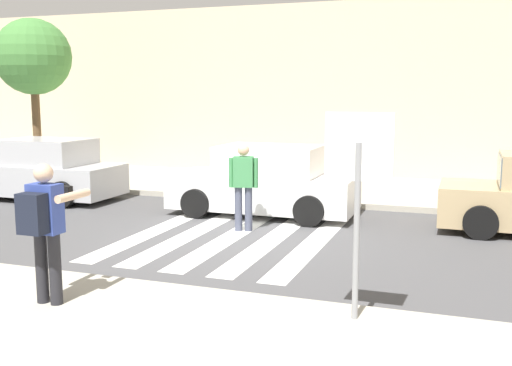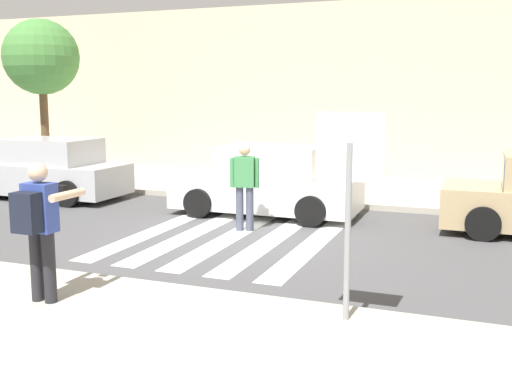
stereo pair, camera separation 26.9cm
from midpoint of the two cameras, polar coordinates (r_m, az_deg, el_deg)
The scene contains 14 objects.
ground_plane at distance 11.32m, azimuth -3.22°, elevation -5.22°, with size 120.00×120.00×0.00m, color #4C4C4F.
sidewalk_far at distance 16.90m, azimuth 4.65°, elevation -0.43°, with size 60.00×4.80×0.14m, color #B2AD9E.
building_facade_far at distance 20.98m, azimuth 7.86°, elevation 8.59°, with size 56.00×4.00×5.49m, color beige.
crosswalk_stripe_0 at distance 12.19m, azimuth -9.83°, elevation -4.33°, with size 0.44×5.20×0.01m, color silver.
crosswalk_stripe_1 at distance 11.82m, azimuth -6.43°, elevation -4.66°, with size 0.44×5.20×0.01m, color silver.
crosswalk_stripe_2 at distance 11.50m, azimuth -2.83°, elevation -4.98°, with size 0.44×5.20×0.01m, color silver.
crosswalk_stripe_3 at distance 11.23m, azimuth 0.96°, elevation -5.31°, with size 0.44×5.20×0.01m, color silver.
crosswalk_stripe_4 at distance 11.01m, azimuth 4.93°, elevation -5.62°, with size 0.44×5.20×0.01m, color silver.
stop_sign at distance 6.67m, azimuth 8.59°, elevation 1.17°, with size 0.76×0.08×2.35m.
photographer_with_backpack at distance 7.66m, azimuth -20.45°, elevation -3.45°, with size 0.58×0.84×1.72m.
pedestrian_crossing at distance 11.69m, azimuth -1.86°, elevation 0.09°, with size 0.56×0.33×1.72m.
parked_car_silver at distance 16.29m, azimuth -20.07°, elevation 1.08°, with size 4.10×1.92×1.55m.
parked_car_white at distance 13.32m, azimuth 0.31°, elevation 0.04°, with size 4.10×1.92×1.55m.
street_tree_west at distance 18.92m, azimuth -20.85°, elevation 11.08°, with size 2.20×2.20×4.71m.
Camera 1 is at (4.14, -10.19, 2.68)m, focal length 42.00 mm.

